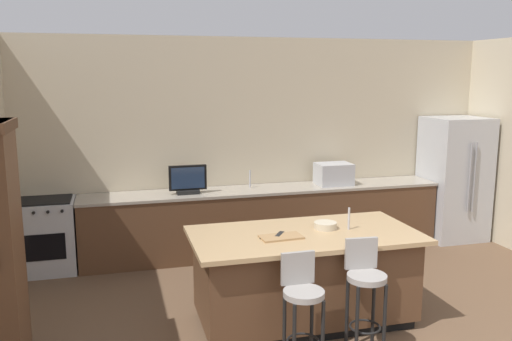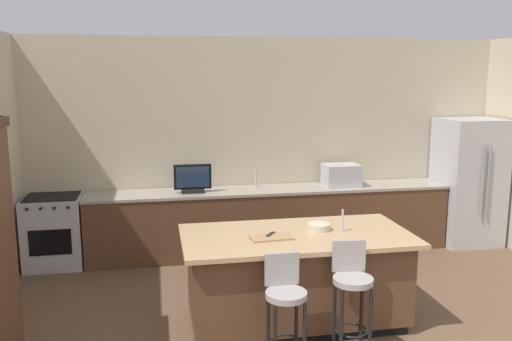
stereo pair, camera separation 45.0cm
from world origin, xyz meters
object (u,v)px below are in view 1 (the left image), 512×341
(cutting_board, at_px, (281,237))
(fruit_bowl, at_px, (325,225))
(bar_stool_left, at_px, (302,301))
(tv_remote, at_px, (280,235))
(bar_stool_right, at_px, (365,286))
(tv_monitor, at_px, (188,181))
(microwave, at_px, (334,174))
(kitchen_island, at_px, (304,276))
(range_oven, at_px, (46,236))
(cell_phone, at_px, (266,240))
(refrigerator, at_px, (454,178))

(cutting_board, bearing_deg, fruit_bowl, 18.75)
(bar_stool_left, relative_size, tv_remote, 5.65)
(tv_remote, bearing_deg, bar_stool_left, -58.61)
(bar_stool_right, relative_size, fruit_bowl, 4.51)
(tv_monitor, bearing_deg, bar_stool_left, -79.19)
(microwave, distance_m, bar_stool_right, 2.98)
(kitchen_island, relative_size, range_oven, 2.41)
(cell_phone, bearing_deg, kitchen_island, 7.72)
(range_oven, height_order, cutting_board, cutting_board)
(bar_stool_right, bearing_deg, microwave, 77.15)
(cell_phone, relative_size, tv_remote, 0.88)
(kitchen_island, xyz_separation_m, bar_stool_left, (-0.30, -0.77, 0.11))
(tv_monitor, bearing_deg, microwave, 1.46)
(tv_remote, xyz_separation_m, cutting_board, (-0.01, -0.07, -0.00))
(range_oven, distance_m, cell_phone, 3.14)
(refrigerator, relative_size, cutting_board, 4.56)
(refrigerator, distance_m, tv_remote, 3.91)
(kitchen_island, xyz_separation_m, tv_monitor, (-0.84, 2.05, 0.60))
(tv_monitor, relative_size, cell_phone, 3.22)
(kitchen_island, xyz_separation_m, microwave, (1.20, 2.10, 0.58))
(kitchen_island, height_order, tv_monitor, tv_monitor)
(refrigerator, relative_size, fruit_bowl, 7.99)
(fruit_bowl, relative_size, cell_phone, 1.50)
(tv_monitor, height_order, fruit_bowl, tv_monitor)
(bar_stool_left, relative_size, cutting_board, 2.44)
(range_oven, height_order, tv_remote, tv_remote)
(refrigerator, height_order, microwave, refrigerator)
(cutting_board, bearing_deg, microwave, 56.25)
(tv_monitor, height_order, bar_stool_left, tv_monitor)
(range_oven, relative_size, fruit_bowl, 4.06)
(bar_stool_right, xyz_separation_m, tv_remote, (-0.56, 0.69, 0.30))
(range_oven, bearing_deg, kitchen_island, -39.04)
(tv_monitor, xyz_separation_m, bar_stool_right, (1.14, -2.76, -0.45))
(tv_monitor, height_order, tv_remote, tv_monitor)
(bar_stool_right, distance_m, cell_phone, 0.97)
(microwave, relative_size, cutting_board, 1.22)
(cell_phone, distance_m, tv_remote, 0.19)
(fruit_bowl, bearing_deg, cutting_board, -161.25)
(kitchen_island, bearing_deg, range_oven, 140.96)
(bar_stool_right, distance_m, cutting_board, 0.89)
(range_oven, height_order, tv_monitor, tv_monitor)
(refrigerator, distance_m, bar_stool_right, 3.91)
(cell_phone, bearing_deg, refrigerator, 22.52)
(microwave, bearing_deg, fruit_bowl, -115.25)
(refrigerator, relative_size, microwave, 3.73)
(bar_stool_right, relative_size, tv_remote, 5.95)
(range_oven, relative_size, tv_remote, 5.36)
(range_oven, xyz_separation_m, microwave, (3.79, 0.00, 0.59))
(fruit_bowl, bearing_deg, microwave, 64.75)
(tv_monitor, distance_m, bar_stool_right, 3.02)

